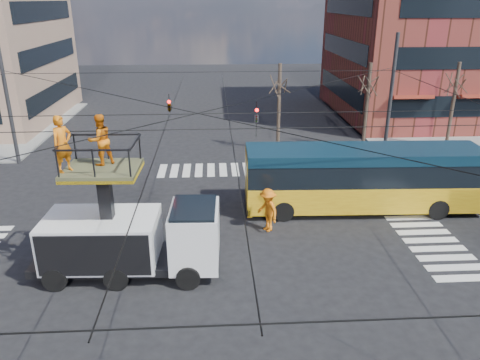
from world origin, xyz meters
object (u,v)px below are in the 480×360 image
traffic_cone (55,270)px  flagger (268,210)px  worker_ground (61,250)px  utility_truck (130,224)px  city_bus (362,177)px

traffic_cone → flagger: (8.51, 3.35, 0.71)m
flagger → traffic_cone: bearing=-96.2°
worker_ground → flagger: 8.84m
utility_truck → city_bus: size_ratio=0.61×
traffic_cone → flagger: 9.17m
traffic_cone → flagger: size_ratio=0.30×
city_bus → flagger: 5.33m
traffic_cone → worker_ground: 0.81m
utility_truck → worker_ground: 3.13m
utility_truck → flagger: bearing=31.8°
city_bus → traffic_cone: (-13.41, -5.34, -1.41)m
utility_truck → traffic_cone: bearing=-174.2°
city_bus → worker_ground: size_ratio=7.13×
worker_ground → flagger: flagger is taller
worker_ground → utility_truck: bearing=-118.1°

